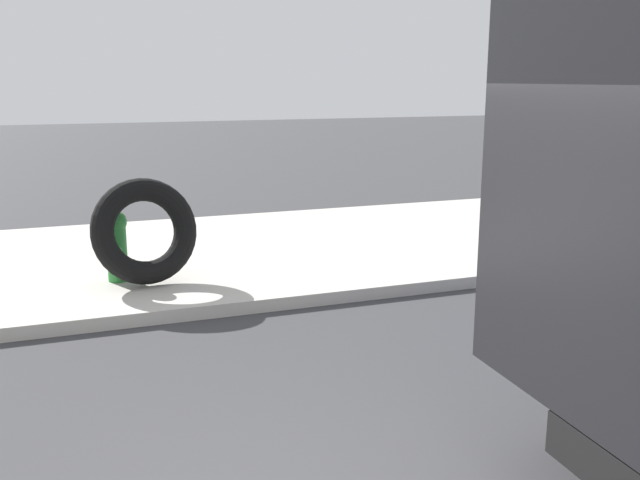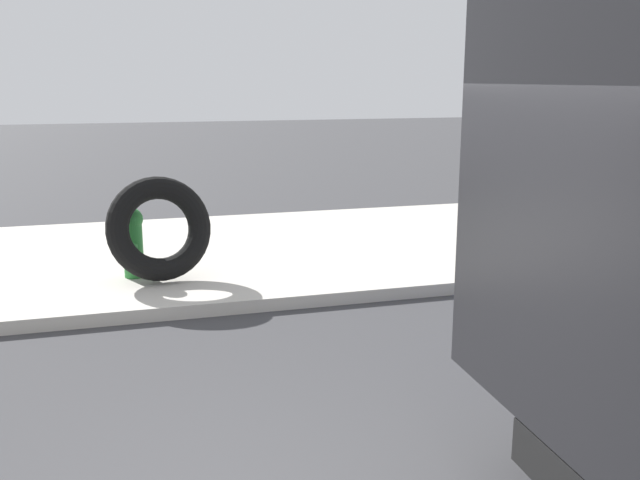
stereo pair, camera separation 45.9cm
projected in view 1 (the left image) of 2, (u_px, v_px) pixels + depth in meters
name	position (u px, v px, depth m)	size (l,w,h in m)	color
sidewalk_curb	(158.00, 260.00, 9.82)	(36.00, 5.00, 0.15)	#BCB7AD
fire_hydrant	(117.00, 244.00, 8.42)	(0.28, 0.62, 0.86)	#2D8438
loose_tire	(145.00, 231.00, 8.25)	(1.25, 1.25, 0.27)	black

